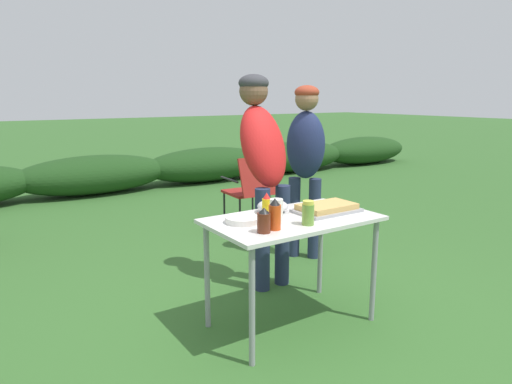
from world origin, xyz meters
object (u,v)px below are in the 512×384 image
at_px(folding_table, 292,229).
at_px(paper_cup_stack, 276,212).
at_px(relish_jar, 308,213).
at_px(hot_sauce_bottle, 275,215).
at_px(camp_chair_near_hedge, 251,187).
at_px(mustard_bottle, 267,207).
at_px(food_tray, 327,208).
at_px(plate_stack, 243,220).
at_px(standing_person_in_dark_puffer, 263,155).
at_px(mixing_bowl, 273,206).
at_px(standing_person_in_red_jacket, 306,153).
at_px(bbq_sauce_bottle, 264,221).

bearing_deg(folding_table, paper_cup_stack, -157.67).
xyz_separation_m(paper_cup_stack, relish_jar, (0.16, -0.10, -0.01)).
relative_size(hot_sauce_bottle, camp_chair_near_hedge, 0.23).
bearing_deg(mustard_bottle, food_tray, -6.04).
distance_m(food_tray, mustard_bottle, 0.47).
distance_m(plate_stack, mustard_bottle, 0.17).
bearing_deg(folding_table, plate_stack, 166.31).
bearing_deg(relish_jar, mustard_bottle, 124.85).
distance_m(plate_stack, standing_person_in_dark_puffer, 0.89).
relative_size(mustard_bottle, relish_jar, 1.20).
relative_size(mixing_bowl, camp_chair_near_hedge, 0.25).
bearing_deg(hot_sauce_bottle, standing_person_in_dark_puffer, 59.49).
bearing_deg(mixing_bowl, standing_person_in_red_jacket, 40.28).
bearing_deg(standing_person_in_dark_puffer, hot_sauce_bottle, -124.04).
bearing_deg(bbq_sauce_bottle, standing_person_in_dark_puffer, 55.73).
bearing_deg(paper_cup_stack, mixing_bowl, 58.68).
relative_size(mustard_bottle, bbq_sauce_bottle, 1.22).
relative_size(food_tray, mixing_bowl, 2.08).
height_order(standing_person_in_dark_puffer, standing_person_in_red_jacket, standing_person_in_dark_puffer).
relative_size(bbq_sauce_bottle, standing_person_in_dark_puffer, 0.09).
bearing_deg(mustard_bottle, paper_cup_stack, -94.35).
height_order(bbq_sauce_bottle, standing_person_in_dark_puffer, standing_person_in_dark_puffer).
xyz_separation_m(hot_sauce_bottle, standing_person_in_dark_puffer, (0.50, 0.84, 0.23)).
distance_m(folding_table, mustard_bottle, 0.24).
xyz_separation_m(paper_cup_stack, camp_chair_near_hedge, (1.26, 2.23, -0.35)).
bearing_deg(standing_person_in_red_jacket, standing_person_in_dark_puffer, -106.09).
distance_m(plate_stack, camp_chair_near_hedge, 2.52).
bearing_deg(standing_person_in_red_jacket, mixing_bowl, -89.33).
bearing_deg(mixing_bowl, plate_stack, -160.57).
xyz_separation_m(mustard_bottle, hot_sauce_bottle, (-0.08, -0.19, 0.00)).
relative_size(hot_sauce_bottle, standing_person_in_dark_puffer, 0.11).
height_order(folding_table, bbq_sauce_bottle, bbq_sauce_bottle).
bearing_deg(plate_stack, hot_sauce_bottle, -72.52).
height_order(hot_sauce_bottle, relish_jar, hot_sauce_bottle).
height_order(folding_table, relish_jar, relish_jar).
bearing_deg(relish_jar, hot_sauce_bottle, 172.82).
height_order(paper_cup_stack, hot_sauce_bottle, hot_sauce_bottle).
distance_m(folding_table, standing_person_in_dark_puffer, 0.83).
xyz_separation_m(mustard_bottle, camp_chair_near_hedge, (1.25, 2.11, -0.36)).
height_order(mixing_bowl, standing_person_in_dark_puffer, standing_person_in_dark_puffer).
bearing_deg(relish_jar, plate_stack, 139.22).
height_order(standing_person_in_dark_puffer, camp_chair_near_hedge, standing_person_in_dark_puffer).
bearing_deg(relish_jar, mixing_bowl, 90.56).
xyz_separation_m(plate_stack, relish_jar, (0.30, -0.26, 0.05)).
relative_size(food_tray, mustard_bottle, 2.39).
height_order(mixing_bowl, relish_jar, relish_jar).
bearing_deg(plate_stack, folding_table, -13.69).
distance_m(folding_table, hot_sauce_bottle, 0.34).
bearing_deg(mixing_bowl, hot_sauce_bottle, -123.80).
bearing_deg(standing_person_in_red_jacket, mustard_bottle, -88.79).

